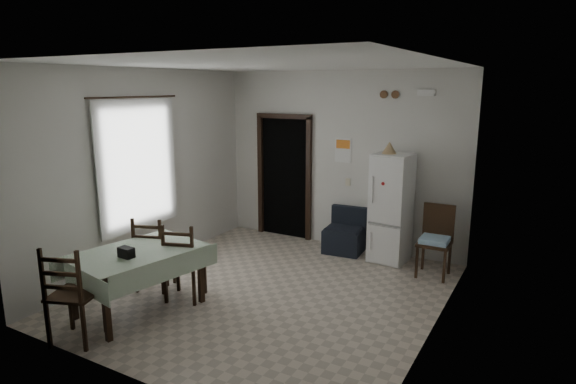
# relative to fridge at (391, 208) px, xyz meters

# --- Properties ---
(ground) EXTENTS (4.50, 4.50, 0.00)m
(ground) POSITION_rel_fridge_xyz_m (-0.99, -1.93, -0.83)
(ground) COLOR #B7A895
(ground) RESTS_ON ground
(ceiling) EXTENTS (4.20, 4.50, 0.02)m
(ceiling) POSITION_rel_fridge_xyz_m (-0.99, -1.93, 2.07)
(ceiling) COLOR white
(ceiling) RESTS_ON ground
(wall_back) EXTENTS (4.20, 0.02, 2.90)m
(wall_back) POSITION_rel_fridge_xyz_m (-0.99, 0.32, 0.62)
(wall_back) COLOR silver
(wall_back) RESTS_ON ground
(wall_front) EXTENTS (4.20, 0.02, 2.90)m
(wall_front) POSITION_rel_fridge_xyz_m (-0.99, -4.18, 0.62)
(wall_front) COLOR silver
(wall_front) RESTS_ON ground
(wall_left) EXTENTS (0.02, 4.50, 2.90)m
(wall_left) POSITION_rel_fridge_xyz_m (-3.09, -1.93, 0.62)
(wall_left) COLOR silver
(wall_left) RESTS_ON ground
(wall_right) EXTENTS (0.02, 4.50, 2.90)m
(wall_right) POSITION_rel_fridge_xyz_m (1.11, -1.93, 0.62)
(wall_right) COLOR silver
(wall_right) RESTS_ON ground
(doorway) EXTENTS (1.06, 0.52, 2.22)m
(doorway) POSITION_rel_fridge_xyz_m (-2.04, 0.52, 0.23)
(doorway) COLOR black
(doorway) RESTS_ON ground
(window_recess) EXTENTS (0.10, 1.20, 1.60)m
(window_recess) POSITION_rel_fridge_xyz_m (-3.14, -2.13, 0.72)
(window_recess) COLOR silver
(window_recess) RESTS_ON ground
(curtain) EXTENTS (0.02, 1.45, 1.85)m
(curtain) POSITION_rel_fridge_xyz_m (-3.03, -2.13, 0.72)
(curtain) COLOR beige
(curtain) RESTS_ON ground
(curtain_rod) EXTENTS (0.02, 1.60, 0.02)m
(curtain_rod) POSITION_rel_fridge_xyz_m (-3.02, -2.13, 1.67)
(curtain_rod) COLOR black
(curtain_rod) RESTS_ON ground
(calendar) EXTENTS (0.28, 0.02, 0.40)m
(calendar) POSITION_rel_fridge_xyz_m (-0.94, 0.31, 0.79)
(calendar) COLOR white
(calendar) RESTS_ON ground
(calendar_image) EXTENTS (0.24, 0.01, 0.14)m
(calendar_image) POSITION_rel_fridge_xyz_m (-0.94, 0.30, 0.89)
(calendar_image) COLOR orange
(calendar_image) RESTS_ON ground
(light_switch) EXTENTS (0.08, 0.02, 0.12)m
(light_switch) POSITION_rel_fridge_xyz_m (-0.84, 0.31, 0.27)
(light_switch) COLOR beige
(light_switch) RESTS_ON ground
(vent_left) EXTENTS (0.12, 0.03, 0.12)m
(vent_left) POSITION_rel_fridge_xyz_m (-0.29, 0.30, 1.69)
(vent_left) COLOR #523621
(vent_left) RESTS_ON ground
(vent_right) EXTENTS (0.12, 0.03, 0.12)m
(vent_right) POSITION_rel_fridge_xyz_m (-0.11, 0.30, 1.69)
(vent_right) COLOR #523621
(vent_right) RESTS_ON ground
(emergency_light) EXTENTS (0.25, 0.07, 0.09)m
(emergency_light) POSITION_rel_fridge_xyz_m (0.36, 0.28, 1.72)
(emergency_light) COLOR white
(emergency_light) RESTS_ON ground
(fridge) EXTENTS (0.58, 0.58, 1.66)m
(fridge) POSITION_rel_fridge_xyz_m (0.00, 0.00, 0.00)
(fridge) COLOR white
(fridge) RESTS_ON ground
(tan_cone) EXTENTS (0.22, 0.22, 0.18)m
(tan_cone) POSITION_rel_fridge_xyz_m (-0.06, -0.02, 0.92)
(tan_cone) COLOR tan
(tan_cone) RESTS_ON fridge
(navy_seat) EXTENTS (0.64, 0.62, 0.72)m
(navy_seat) POSITION_rel_fridge_xyz_m (-0.76, -0.00, -0.47)
(navy_seat) COLOR black
(navy_seat) RESTS_ON ground
(corner_chair) EXTENTS (0.45, 0.45, 1.01)m
(corner_chair) POSITION_rel_fridge_xyz_m (0.74, -0.32, -0.33)
(corner_chair) COLOR black
(corner_chair) RESTS_ON ground
(dining_table) EXTENTS (1.22, 1.61, 0.75)m
(dining_table) POSITION_rel_fridge_xyz_m (-2.07, -3.14, -0.46)
(dining_table) COLOR #AAC0A4
(dining_table) RESTS_ON ground
(black_bag) EXTENTS (0.19, 0.12, 0.12)m
(black_bag) POSITION_rel_fridge_xyz_m (-2.00, -3.36, -0.02)
(black_bag) COLOR black
(black_bag) RESTS_ON dining_table
(dining_chair_far_left) EXTENTS (0.55, 0.55, 1.00)m
(dining_chair_far_left) POSITION_rel_fridge_xyz_m (-2.39, -2.56, -0.33)
(dining_chair_far_left) COLOR black
(dining_chair_far_left) RESTS_ON ground
(dining_chair_far_right) EXTENTS (0.55, 0.55, 1.01)m
(dining_chair_far_right) POSITION_rel_fridge_xyz_m (-1.82, -2.61, -0.33)
(dining_chair_far_right) COLOR black
(dining_chair_far_right) RESTS_ON ground
(dining_chair_near_head) EXTENTS (0.60, 0.60, 1.08)m
(dining_chair_near_head) POSITION_rel_fridge_xyz_m (-2.12, -3.97, -0.29)
(dining_chair_near_head) COLOR black
(dining_chair_near_head) RESTS_ON ground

